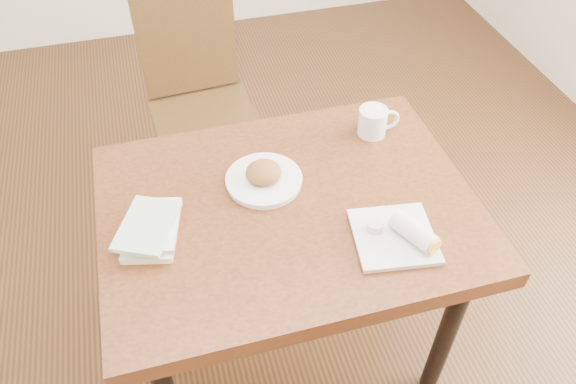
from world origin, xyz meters
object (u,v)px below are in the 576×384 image
object	(u,v)px
table	(288,225)
plate_scone	(264,177)
book_stack	(151,229)
coffee_mug	(374,121)
chair_far	(199,93)
plate_burrito	(400,235)

from	to	relation	value
table	plate_scone	bearing A→B (deg)	113.38
book_stack	coffee_mug	bearing A→B (deg)	18.70
chair_far	coffee_mug	xyz separation A→B (m)	(0.50, -0.67, 0.25)
book_stack	table	bearing A→B (deg)	1.87
plate_scone	coffee_mug	world-z (taller)	coffee_mug
table	book_stack	world-z (taller)	book_stack
table	book_stack	bearing A→B (deg)	-178.13
table	chair_far	world-z (taller)	chair_far
plate_scone	book_stack	size ratio (longest dim) A/B	0.96
coffee_mug	plate_burrito	world-z (taller)	coffee_mug
chair_far	coffee_mug	bearing A→B (deg)	-53.45
table	plate_burrito	xyz separation A→B (m)	(0.26, -0.21, 0.11)
book_stack	plate_scone	bearing A→B (deg)	18.87
book_stack	plate_burrito	bearing A→B (deg)	-17.13
coffee_mug	plate_burrito	bearing A→B (deg)	-102.69
chair_far	book_stack	xyz separation A→B (m)	(-0.25, -0.92, 0.23)
plate_scone	plate_burrito	distance (m)	0.44
table	plate_burrito	world-z (taller)	plate_burrito
chair_far	plate_burrito	world-z (taller)	chair_far
chair_far	book_stack	distance (m)	0.98
plate_scone	book_stack	distance (m)	0.36
plate_scone	coffee_mug	bearing A→B (deg)	18.54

